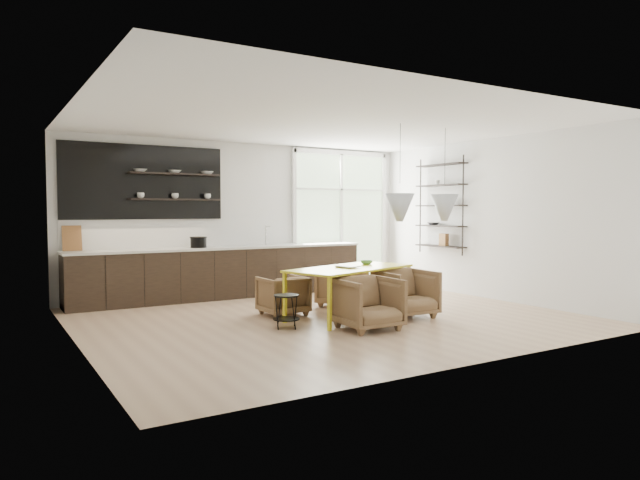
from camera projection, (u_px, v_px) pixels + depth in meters
The scene contains 11 objects.
room at pixel (323, 219), 9.71m from camera, with size 7.02×6.01×2.91m.
kitchen_run at pixel (219, 265), 10.46m from camera, with size 5.54×0.69×2.75m.
right_shelving at pixel (442, 208), 11.20m from camera, with size 0.26×1.22×1.90m.
dining_table at pixel (350, 271), 8.58m from camera, with size 2.24×1.51×0.75m.
armchair_back_left at pixel (283, 295), 8.74m from camera, with size 0.65×0.67×0.61m, color brown.
armchair_back_right at pixel (342, 288), 9.53m from camera, with size 0.68×0.70×0.63m, color brown.
armchair_front_left at pixel (368, 303), 7.68m from camera, with size 0.76×0.78×0.71m, color brown.
armchair_front_right at pixel (406, 293), 8.57m from camera, with size 0.77×0.79×0.72m, color brown.
wire_stool at pixel (286, 307), 7.76m from camera, with size 0.36×0.36×0.46m.
table_book at pixel (342, 267), 8.44m from camera, with size 0.24×0.32×0.03m, color white.
table_bowl at pixel (367, 262), 9.05m from camera, with size 0.19×0.19×0.06m, color #4C854C.
Camera 1 is at (-4.49, -7.19, 1.61)m, focal length 32.00 mm.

